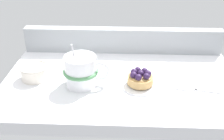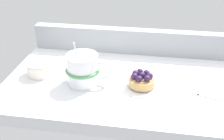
% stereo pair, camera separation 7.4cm
% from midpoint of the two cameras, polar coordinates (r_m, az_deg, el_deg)
% --- Properties ---
extents(ground_plane, '(0.69, 0.41, 0.04)m').
position_cam_midpoint_polar(ground_plane, '(0.80, 5.23, -3.28)').
color(ground_plane, white).
extents(window_rail_back, '(0.67, 0.04, 0.09)m').
position_cam_midpoint_polar(window_rail_back, '(0.94, 6.28, 6.02)').
color(window_rail_back, '#9EA3A8').
rests_on(window_rail_back, ground_plane).
extents(dessert_plate, '(0.11, 0.11, 0.01)m').
position_cam_midpoint_polar(dessert_plate, '(0.76, 8.97, -3.46)').
color(dessert_plate, white).
rests_on(dessert_plate, ground_plane).
extents(raspberry_tart, '(0.07, 0.07, 0.04)m').
position_cam_midpoint_polar(raspberry_tart, '(0.75, 9.09, -2.06)').
color(raspberry_tart, tan).
rests_on(raspberry_tart, dessert_plate).
extents(coffee_mug, '(0.13, 0.10, 0.12)m').
position_cam_midpoint_polar(coffee_mug, '(0.75, -3.22, 0.07)').
color(coffee_mug, white).
rests_on(coffee_mug, ground_plane).
extents(dessert_fork, '(0.17, 0.05, 0.01)m').
position_cam_midpoint_polar(dessert_fork, '(0.77, 22.56, -5.34)').
color(dessert_fork, silver).
rests_on(dessert_fork, ground_plane).
extents(sugar_bowl, '(0.08, 0.08, 0.04)m').
position_cam_midpoint_polar(sugar_bowl, '(0.83, -12.54, 0.41)').
color(sugar_bowl, silver).
rests_on(sugar_bowl, ground_plane).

